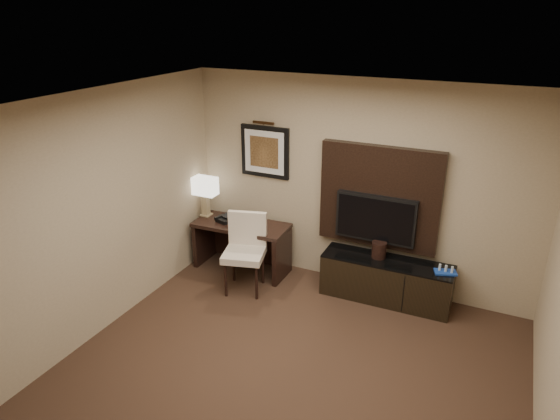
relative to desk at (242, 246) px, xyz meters
The scene contains 17 objects.
floor 2.63m from the desk, 54.78° to the right, with size 4.50×5.00×0.01m, color #352218.
ceiling 3.51m from the desk, 54.78° to the right, with size 4.50×5.00×0.01m, color silver.
wall_back 1.84m from the desk, 14.04° to the left, with size 4.50×0.01×2.70m, color tan.
wall_left 2.47m from the desk, 109.44° to the right, with size 0.01×5.00×2.70m, color tan.
desk is the anchor object (origin of this frame).
credenza 2.03m from the desk, ahead, with size 1.60×0.45×0.55m, color black.
tv_wall_panel 2.05m from the desk, ahead, with size 1.50×0.12×1.30m, color black.
tv 1.93m from the desk, ahead, with size 1.00×0.08×0.60m, color black.
artwork 1.36m from the desk, 60.46° to the left, with size 0.70×0.04×0.70m, color black.
picture_light 1.74m from the desk, 57.59° to the left, with size 0.04×0.04×0.30m, color #3F2714.
desk_chair 0.59m from the desk, 57.21° to the right, with size 0.50×0.58×1.05m, color beige, non-canonical shape.
table_lamp 0.88m from the desk, behind, with size 0.37×0.21×0.60m, color tan, non-canonical shape.
desk_phone 0.47m from the desk, behind, with size 0.20×0.18×0.10m, color black, non-canonical shape.
blue_folder 0.38m from the desk, 28.21° to the right, with size 0.23×0.31×0.02m, color #1A2BAC.
book 0.49m from the desk, 28.28° to the right, with size 0.18×0.02×0.24m, color tan.
ice_bucket 1.93m from the desk, ahead, with size 0.18×0.18×0.21m, color black.
minibar_tray 2.73m from the desk, ahead, with size 0.25×0.15×0.09m, color #1941A8, non-canonical shape.
Camera 1 is at (1.66, -3.30, 3.45)m, focal length 32.00 mm.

